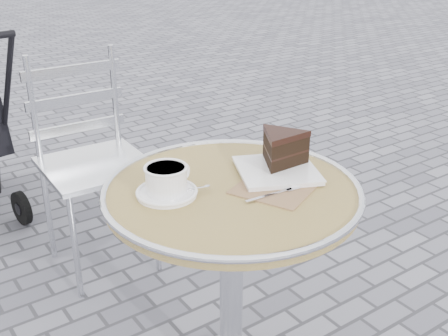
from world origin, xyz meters
TOP-DOWN VIEW (x-y plane):
  - cafe_table at (0.00, 0.00)m, footprint 0.72×0.72m
  - cappuccino_set at (-0.16, 0.07)m, footprint 0.19×0.16m
  - cake_plate_set at (0.18, 0.02)m, footprint 0.35×0.34m
  - bistro_chair at (-0.03, 1.01)m, footprint 0.43×0.43m

SIDE VIEW (x-z plane):
  - cafe_table at x=0.00m, z-range 0.20..0.94m
  - bistro_chair at x=-0.03m, z-range 0.11..1.03m
  - cappuccino_set at x=-0.16m, z-range 0.73..0.81m
  - cake_plate_set at x=0.18m, z-range 0.73..0.84m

